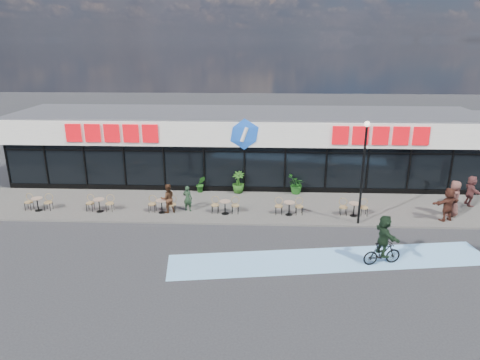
% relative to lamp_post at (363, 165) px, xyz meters
% --- Properties ---
extents(ground, '(120.00, 120.00, 0.00)m').
position_rel_lamp_post_xyz_m(ground, '(-6.05, -2.30, -3.26)').
color(ground, '#28282B').
rests_on(ground, ground).
extents(sidewalk, '(44.00, 5.00, 0.10)m').
position_rel_lamp_post_xyz_m(sidewalk, '(-6.05, 2.20, -3.21)').
color(sidewalk, '#5A564F').
rests_on(sidewalk, ground).
extents(bike_lane, '(14.17, 4.13, 0.01)m').
position_rel_lamp_post_xyz_m(bike_lane, '(-2.05, -3.80, -3.25)').
color(bike_lane, '#80BDF1').
rests_on(bike_lane, ground).
extents(building, '(30.60, 6.57, 4.75)m').
position_rel_lamp_post_xyz_m(building, '(-6.05, 7.63, -0.92)').
color(building, black).
rests_on(building, ground).
extents(lamp_post, '(0.28, 0.28, 5.33)m').
position_rel_lamp_post_xyz_m(lamp_post, '(0.00, 0.00, 0.00)').
color(lamp_post, black).
rests_on(lamp_post, sidewalk).
extents(bistro_set_0, '(1.54, 0.62, 0.90)m').
position_rel_lamp_post_xyz_m(bistro_set_0, '(-17.40, 1.07, -2.70)').
color(bistro_set_0, '#9D8065').
rests_on(bistro_set_0, sidewalk).
extents(bistro_set_1, '(1.54, 0.62, 0.90)m').
position_rel_lamp_post_xyz_m(bistro_set_1, '(-13.93, 1.07, -2.70)').
color(bistro_set_1, '#9D8065').
rests_on(bistro_set_1, sidewalk).
extents(bistro_set_2, '(1.54, 0.62, 0.90)m').
position_rel_lamp_post_xyz_m(bistro_set_2, '(-10.45, 1.07, -2.70)').
color(bistro_set_2, '#9D8065').
rests_on(bistro_set_2, sidewalk).
extents(bistro_set_3, '(1.54, 0.62, 0.90)m').
position_rel_lamp_post_xyz_m(bistro_set_3, '(-6.98, 1.07, -2.70)').
color(bistro_set_3, '#9D8065').
rests_on(bistro_set_3, sidewalk).
extents(bistro_set_4, '(1.54, 0.62, 0.90)m').
position_rel_lamp_post_xyz_m(bistro_set_4, '(-3.51, 1.07, -2.70)').
color(bistro_set_4, '#9D8065').
rests_on(bistro_set_4, sidewalk).
extents(bistro_set_5, '(1.54, 0.62, 0.90)m').
position_rel_lamp_post_xyz_m(bistro_set_5, '(-0.03, 1.07, -2.70)').
color(bistro_set_5, '#9D8065').
rests_on(bistro_set_5, sidewalk).
extents(potted_plant_left, '(0.66, 0.59, 1.03)m').
position_rel_lamp_post_xyz_m(potted_plant_left, '(-8.76, 4.42, -2.64)').
color(potted_plant_left, '#1E5418').
rests_on(potted_plant_left, sidewalk).
extents(potted_plant_mid, '(0.89, 0.89, 1.35)m').
position_rel_lamp_post_xyz_m(potted_plant_mid, '(-6.43, 4.42, -2.48)').
color(potted_plant_mid, '#204915').
rests_on(potted_plant_mid, sidewalk).
extents(potted_plant_right, '(1.33, 1.39, 1.21)m').
position_rel_lamp_post_xyz_m(potted_plant_right, '(-2.86, 4.35, -2.55)').
color(potted_plant_right, '#1B5217').
rests_on(potted_plant_right, sidewalk).
extents(patron_left, '(0.60, 0.47, 1.44)m').
position_rel_lamp_post_xyz_m(patron_left, '(-9.07, 1.35, -2.43)').
color(patron_left, '#1C321F').
rests_on(patron_left, sidewalk).
extents(patron_right, '(0.97, 0.88, 1.62)m').
position_rel_lamp_post_xyz_m(patron_right, '(-10.12, 1.06, -2.34)').
color(patron_right, '#422717').
rests_on(patron_right, sidewalk).
extents(pedestrian_a, '(0.97, 1.14, 1.97)m').
position_rel_lamp_post_xyz_m(pedestrian_a, '(5.27, 1.27, -2.17)').
color(pedestrian_a, brown).
rests_on(pedestrian_a, sidewalk).
extents(pedestrian_b, '(0.54, 1.64, 1.76)m').
position_rel_lamp_post_xyz_m(pedestrian_b, '(6.92, 2.87, -2.28)').
color(pedestrian_b, brown).
rests_on(pedestrian_b, sidewalk).
extents(pedestrian_c, '(1.75, 1.12, 1.80)m').
position_rel_lamp_post_xyz_m(pedestrian_c, '(4.69, 0.58, -2.25)').
color(pedestrian_c, '#482419').
rests_on(pedestrian_c, sidewalk).
extents(cyclist_a, '(1.76, 1.74, 2.25)m').
position_rel_lamp_post_xyz_m(cyclist_a, '(0.10, -4.07, -2.19)').
color(cyclist_a, black).
rests_on(cyclist_a, ground).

